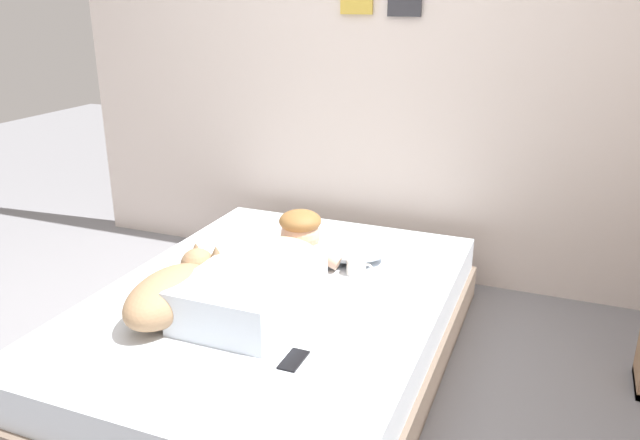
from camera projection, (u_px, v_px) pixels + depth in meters
ground_plane at (246, 426)px, 2.40m from camera, size 11.69×11.69×0.00m
back_wall at (381, 55)px, 3.42m from camera, size 3.85×0.12×2.50m
bed at (274, 327)px, 2.78m from camera, size 1.47×2.01×0.34m
pillow at (336, 246)px, 3.08m from camera, size 0.52×0.32×0.11m
person_lying at (266, 273)px, 2.66m from camera, size 0.43×0.92×0.27m
dog at (173, 291)px, 2.50m from camera, size 0.26×0.57×0.21m
coffee_cup at (357, 266)px, 2.89m from camera, size 0.12×0.09×0.07m
cell_phone at (294, 360)px, 2.21m from camera, size 0.07×0.14×0.01m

